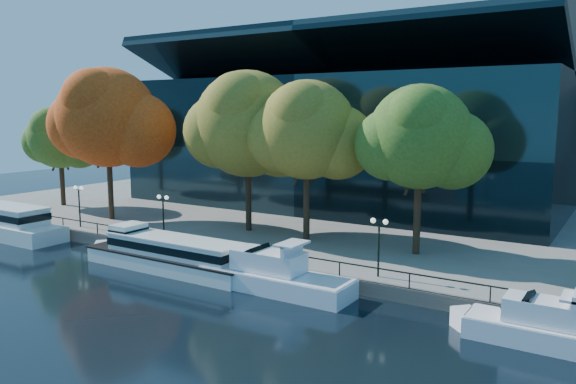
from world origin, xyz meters
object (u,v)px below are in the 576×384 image
Objects in this scene: lamp_2 at (379,234)px; lamp_1 at (163,207)px; tree_1 at (108,120)px; tree_3 at (308,132)px; tour_boat at (166,252)px; tree_0 at (60,139)px; cruiser_far at (543,327)px; tree_2 at (249,126)px; large_vessel at (7,223)px; cruiser_near at (269,274)px; tree_4 at (421,139)px; lamp_0 at (79,197)px.

lamp_1 is at bearing 180.00° from lamp_2.
tree_3 is at bearing 5.87° from tree_1.
tree_0 is at bearing 158.22° from tour_boat.
tree_1 is at bearing 152.50° from tour_boat.
tree_2 is (-27.20, 11.27, 9.83)m from cruiser_far.
cruiser_near is at bearing 0.14° from large_vessel.
tour_boat is 21.67m from tree_4.
large_vessel is at bearing -179.75° from tour_boat.
cruiser_far is at bearing -10.81° from tree_1.
tree_3 is 23.80m from lamp_0.
large_vessel is at bearing -174.05° from lamp_2.
tree_1 is at bearing 56.33° from large_vessel.
large_vessel is 14.03m from tree_1.
large_vessel is 1.05× the size of tree_3.
tree_0 reaches higher than lamp_0.
cruiser_far is 0.73× the size of tree_4.
cruiser_far is 0.64× the size of tree_2.
tour_boat is 4.09× the size of lamp_1.
lamp_0 is (0.45, -4.34, -7.38)m from tree_1.
tree_2 reaches higher than tree_3.
tree_3 reaches higher than large_vessel.
tree_4 is (6.63, 11.14, 8.97)m from cruiser_near.
tree_2 is (15.56, 3.10, -0.53)m from tree_1.
lamp_0 is (-21.92, -6.64, -6.47)m from tree_3.
tree_4 is (37.52, 11.21, 8.67)m from large_vessel.
cruiser_far is 42.59m from lamp_0.
tree_0 is at bearing 120.48° from large_vessel.
cruiser_far reaches higher than large_vessel.
tree_4 is 22.46m from lamp_1.
tour_boat is at bearing -122.87° from tree_3.
tree_4 is at bearing 4.06° from tree_3.
large_vessel is at bearing -179.86° from cruiser_near.
tree_3 is (-3.05, 10.45, 9.35)m from cruiser_near.
tree_3 is (6.81, -0.80, -0.38)m from tree_2.
tour_boat is at bearing -14.03° from lamp_0.
tree_0 reaches higher than lamp_1.
tree_1 is 1.18× the size of tree_4.
cruiser_near is 3.04× the size of lamp_1.
lamp_2 is at bearing -7.77° from tree_1.
lamp_2 is at bearing 5.95° from large_vessel.
lamp_0 is 11.26m from lamp_1.
tree_1 is 32.21m from tree_4.
tree_1 reaches higher than tree_2.
lamp_1 is (-20.33, -7.33, -6.09)m from tree_4.
lamp_2 is (6.40, 3.81, 2.88)m from cruiser_near.
tree_3 is at bearing 144.88° from lamp_2.
tree_4 is at bearing 5.32° from tree_1.
tree_0 is 25.34m from lamp_1.
lamp_2 is (-10.95, 3.82, 2.98)m from cruiser_far.
lamp_2 is (43.86, -7.26, -5.02)m from tree_0.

